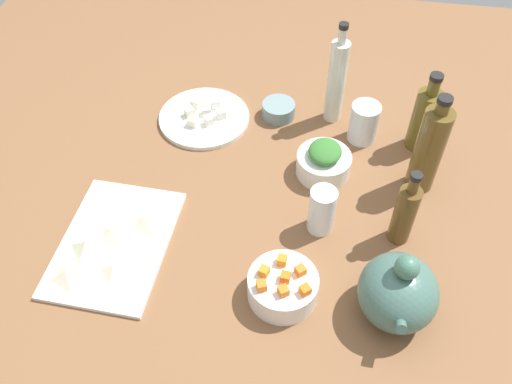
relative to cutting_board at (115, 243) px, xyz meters
The scene contains 33 objects.
tabletop 31.65cm from the cutting_board, 118.29° to the left, with size 190.00×190.00×3.00cm, color brown.
cutting_board is the anchor object (origin of this frame).
plate_tofu 42.97cm from the cutting_board, 166.51° to the left, with size 23.27×23.27×1.20cm, color white.
bowl_greens 50.20cm from the cutting_board, 123.73° to the left, with size 12.68×12.68×5.48cm, color white.
bowl_carrots 37.13cm from the cutting_board, 79.86° to the left, with size 13.73×13.73×5.76cm, color white.
bowl_small_side 54.57cm from the cutting_board, 148.20° to the left, with size 8.48×8.48×3.87cm, color gray.
teapot 58.51cm from the cutting_board, 83.55° to the left, with size 17.46×14.92×17.00cm.
bottle_0 65.07cm from the cutting_board, 138.42° to the left, with size 4.50×4.50×27.47cm.
bottle_1 70.45cm from the cutting_board, 113.40° to the left, with size 6.31×6.31×25.57cm.
bottle_2 60.64cm from the cutting_board, 101.01° to the left, with size 4.64×4.64×19.58cm.
bottle_3 76.44cm from the cutting_board, 122.60° to the left, with size 6.11×6.11×21.15cm.
drinking_glass_0 44.21cm from the cutting_board, 105.23° to the left, with size 5.73×5.73×11.29cm, color white.
drinking_glass_1 65.20cm from the cutting_board, 129.31° to the left, with size 7.14×7.14×10.16cm, color white.
carrot_cube_0 42.20cm from the cutting_board, 77.79° to the left, with size 1.80×1.80×1.80cm, color orange.
carrot_cube_1 33.79cm from the cutting_board, 79.64° to the left, with size 1.80×1.80×1.80cm, color orange.
carrot_cube_2 36.38cm from the cutting_board, 85.30° to the left, with size 1.80×1.80×1.80cm, color orange.
carrot_cube_3 40.24cm from the cutting_board, 83.24° to the left, with size 1.80×1.80×1.80cm, color orange.
carrot_cube_4 38.56cm from the cutting_board, 75.34° to the left, with size 1.80×1.80×1.80cm, color orange.
carrot_cube_5 34.49cm from the cutting_board, 74.34° to the left, with size 1.80×1.80×1.80cm, color orange.
carrot_cube_6 37.93cm from the cutting_board, 79.81° to the left, with size 1.80×1.80×1.80cm, color orange.
chopped_greens_mound 50.57cm from the cutting_board, 123.73° to the left, with size 8.57×7.58×3.03cm, color #387730.
tofu_cube_0 44.60cm from the cutting_board, 161.06° to the left, with size 2.20×2.20×2.20cm, color white.
tofu_cube_1 40.96cm from the cutting_board, 163.09° to the left, with size 2.20×2.20×2.20cm, color white.
tofu_cube_2 45.80cm from the cutting_board, behind, with size 2.20×2.20×2.20cm, color #EDEDCB.
tofu_cube_3 44.05cm from the cutting_board, 166.09° to the left, with size 2.20×2.20×2.20cm, color white.
tofu_cube_4 47.68cm from the cutting_board, 165.00° to the left, with size 2.20×2.20×2.20cm, color white.
tofu_cube_5 38.87cm from the cutting_board, 167.96° to the left, with size 2.20×2.20×2.20cm, color #FBF4CD.
tofu_cube_6 42.06cm from the cutting_board, behind, with size 2.20×2.20×2.20cm, color #EBEACD.
dumpling_0 7.74cm from the cutting_board, 135.13° to the left, with size 4.99×4.65×2.07cm, color beige.
dumpling_1 11.76cm from the cutting_board, 33.66° to the right, with size 5.74×5.00×2.13cm, color beige.
dumpling_2 5.77cm from the cutting_board, 61.12° to the right, with size 5.75×5.65×2.62cm, color beige.
dumpling_3 7.62cm from the cutting_board, 19.99° to the left, with size 5.25×4.95×2.06cm, color beige.
dumpling_4 2.29cm from the cutting_board, 145.15° to the right, with size 4.54×4.10×2.01cm, color beige.
Camera 1 is at (78.21, 12.37, 98.87)cm, focal length 38.92 mm.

